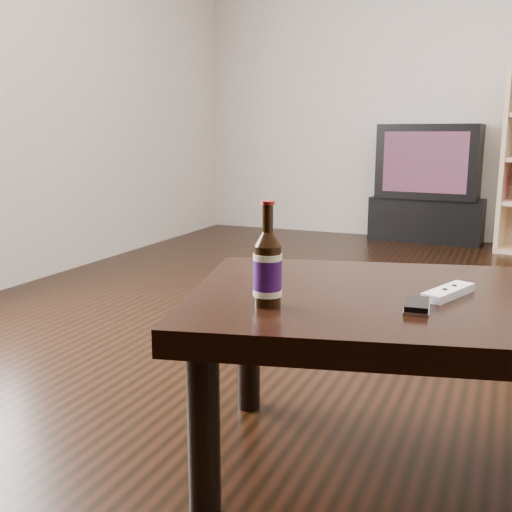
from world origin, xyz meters
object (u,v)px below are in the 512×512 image
at_px(phone, 417,306).
at_px(coffee_table, 445,320).
at_px(tv, 431,161).
at_px(beer_bottle, 268,269).
at_px(tv_stand, 428,218).
at_px(remote, 448,292).

bearing_deg(phone, coffee_table, 65.29).
bearing_deg(tv, beer_bottle, -84.52).
distance_m(beer_bottle, phone, 0.36).
xyz_separation_m(tv_stand, beer_bottle, (0.13, -3.94, 0.40)).
xyz_separation_m(beer_bottle, remote, (0.39, 0.26, -0.08)).
height_order(phone, remote, remote).
bearing_deg(beer_bottle, tv, 91.82).
distance_m(tv, phone, 3.86).
xyz_separation_m(tv, beer_bottle, (0.13, -3.94, -0.09)).
height_order(tv_stand, coffee_table, coffee_table).
relative_size(tv_stand, remote, 4.66).
bearing_deg(coffee_table, phone, -108.68).
relative_size(tv_stand, phone, 7.79).
relative_size(phone, remote, 0.60).
bearing_deg(tv_stand, tv, -90.00).
distance_m(phone, remote, 0.16).
bearing_deg(beer_bottle, tv_stand, 91.82).
bearing_deg(remote, tv_stand, 119.10).
distance_m(tv_stand, beer_bottle, 3.96).
bearing_deg(remote, tv, 119.11).
xyz_separation_m(coffee_table, beer_bottle, (-0.39, -0.26, 0.15)).
bearing_deg(beer_bottle, remote, 33.38).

